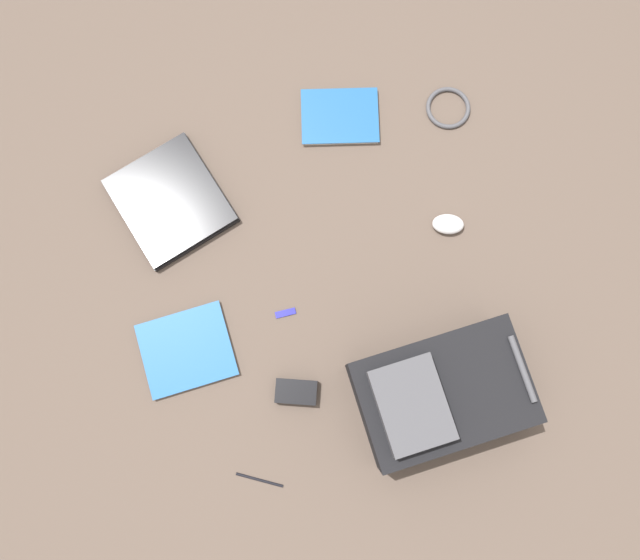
{
  "coord_description": "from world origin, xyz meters",
  "views": [
    {
      "loc": [
        0.27,
        -0.02,
        1.7
      ],
      "look_at": [
        -0.01,
        0.01,
        0.02
      ],
      "focal_mm": 34.1,
      "sensor_mm": 36.0,
      "label": 1
    }
  ],
  "objects_px": {
    "laptop": "(170,201)",
    "cable_coil": "(448,108)",
    "backpack": "(439,393)",
    "book_blue": "(340,117)",
    "power_brick": "(296,392)",
    "usb_stick": "(285,313)",
    "pen_black": "(259,480)",
    "book_manual": "(187,350)",
    "computer_mouse": "(448,224)"
  },
  "relations": [
    {
      "from": "book_blue",
      "to": "usb_stick",
      "type": "bearing_deg",
      "value": -20.2
    },
    {
      "from": "laptop",
      "to": "cable_coil",
      "type": "bearing_deg",
      "value": 104.39
    },
    {
      "from": "computer_mouse",
      "to": "power_brick",
      "type": "distance_m",
      "value": 0.64
    },
    {
      "from": "laptop",
      "to": "computer_mouse",
      "type": "xyz_separation_m",
      "value": [
        0.14,
        0.79,
        0.0
      ]
    },
    {
      "from": "computer_mouse",
      "to": "pen_black",
      "type": "height_order",
      "value": "computer_mouse"
    },
    {
      "from": "backpack",
      "to": "book_blue",
      "type": "relative_size",
      "value": 2.02
    },
    {
      "from": "book_blue",
      "to": "power_brick",
      "type": "relative_size",
      "value": 2.12
    },
    {
      "from": "backpack",
      "to": "cable_coil",
      "type": "distance_m",
      "value": 0.84
    },
    {
      "from": "cable_coil",
      "to": "pen_black",
      "type": "bearing_deg",
      "value": -32.32
    },
    {
      "from": "pen_black",
      "to": "power_brick",
      "type": "bearing_deg",
      "value": 152.11
    },
    {
      "from": "power_brick",
      "to": "usb_stick",
      "type": "height_order",
      "value": "power_brick"
    },
    {
      "from": "book_manual",
      "to": "book_blue",
      "type": "relative_size",
      "value": 1.19
    },
    {
      "from": "backpack",
      "to": "computer_mouse",
      "type": "relative_size",
      "value": 5.34
    },
    {
      "from": "backpack",
      "to": "cable_coil",
      "type": "height_order",
      "value": "backpack"
    },
    {
      "from": "usb_stick",
      "to": "laptop",
      "type": "bearing_deg",
      "value": -139.3
    },
    {
      "from": "pen_black",
      "to": "usb_stick",
      "type": "bearing_deg",
      "value": 166.49
    },
    {
      "from": "cable_coil",
      "to": "pen_black",
      "type": "relative_size",
      "value": 1.01
    },
    {
      "from": "backpack",
      "to": "book_blue",
      "type": "bearing_deg",
      "value": -167.88
    },
    {
      "from": "book_manual",
      "to": "computer_mouse",
      "type": "xyz_separation_m",
      "value": [
        -0.29,
        0.77,
        0.01
      ]
    },
    {
      "from": "backpack",
      "to": "book_blue",
      "type": "xyz_separation_m",
      "value": [
        -0.82,
        -0.18,
        -0.08
      ]
    },
    {
      "from": "backpack",
      "to": "book_blue",
      "type": "height_order",
      "value": "backpack"
    },
    {
      "from": "book_blue",
      "to": "backpack",
      "type": "bearing_deg",
      "value": 12.12
    },
    {
      "from": "book_blue",
      "to": "power_brick",
      "type": "distance_m",
      "value": 0.81
    },
    {
      "from": "book_blue",
      "to": "pen_black",
      "type": "distance_m",
      "value": 1.06
    },
    {
      "from": "power_brick",
      "to": "usb_stick",
      "type": "bearing_deg",
      "value": -176.88
    },
    {
      "from": "backpack",
      "to": "power_brick",
      "type": "bearing_deg",
      "value": -95.63
    },
    {
      "from": "book_manual",
      "to": "computer_mouse",
      "type": "bearing_deg",
      "value": 110.64
    },
    {
      "from": "book_blue",
      "to": "power_brick",
      "type": "xyz_separation_m",
      "value": [
        0.79,
        -0.2,
        0.01
      ]
    },
    {
      "from": "laptop",
      "to": "book_manual",
      "type": "height_order",
      "value": "laptop"
    },
    {
      "from": "power_brick",
      "to": "usb_stick",
      "type": "distance_m",
      "value": 0.22
    },
    {
      "from": "cable_coil",
      "to": "pen_black",
      "type": "distance_m",
      "value": 1.2
    },
    {
      "from": "book_manual",
      "to": "backpack",
      "type": "bearing_deg",
      "value": 75.05
    },
    {
      "from": "laptop",
      "to": "book_manual",
      "type": "xyz_separation_m",
      "value": [
        0.43,
        0.02,
        -0.01
      ]
    },
    {
      "from": "backpack",
      "to": "cable_coil",
      "type": "xyz_separation_m",
      "value": [
        -0.82,
        0.15,
        -0.08
      ]
    },
    {
      "from": "backpack",
      "to": "pen_black",
      "type": "height_order",
      "value": "backpack"
    },
    {
      "from": "computer_mouse",
      "to": "pen_black",
      "type": "bearing_deg",
      "value": -33.19
    },
    {
      "from": "book_blue",
      "to": "cable_coil",
      "type": "relative_size",
      "value": 1.8
    },
    {
      "from": "backpack",
      "to": "usb_stick",
      "type": "distance_m",
      "value": 0.47
    },
    {
      "from": "power_brick",
      "to": "backpack",
      "type": "bearing_deg",
      "value": 84.37
    },
    {
      "from": "book_blue",
      "to": "cable_coil",
      "type": "height_order",
      "value": "book_blue"
    },
    {
      "from": "pen_black",
      "to": "laptop",
      "type": "bearing_deg",
      "value": -166.15
    },
    {
      "from": "laptop",
      "to": "book_blue",
      "type": "height_order",
      "value": "laptop"
    },
    {
      "from": "book_manual",
      "to": "pen_black",
      "type": "bearing_deg",
      "value": 25.53
    },
    {
      "from": "power_brick",
      "to": "usb_stick",
      "type": "xyz_separation_m",
      "value": [
        -0.22,
        -0.01,
        -0.01
      ]
    },
    {
      "from": "book_manual",
      "to": "cable_coil",
      "type": "bearing_deg",
      "value": 128.39
    },
    {
      "from": "book_blue",
      "to": "computer_mouse",
      "type": "relative_size",
      "value": 2.64
    },
    {
      "from": "book_blue",
      "to": "pen_black",
      "type": "bearing_deg",
      "value": -17.33
    },
    {
      "from": "book_manual",
      "to": "power_brick",
      "type": "bearing_deg",
      "value": 64.27
    },
    {
      "from": "backpack",
      "to": "cable_coil",
      "type": "bearing_deg",
      "value": 169.88
    },
    {
      "from": "book_manual",
      "to": "computer_mouse",
      "type": "relative_size",
      "value": 3.14
    }
  ]
}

